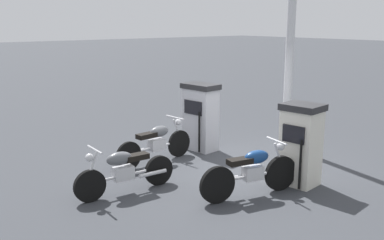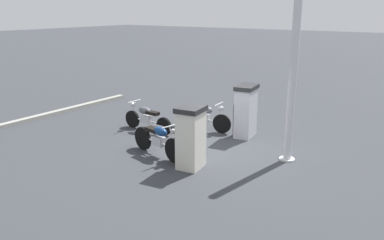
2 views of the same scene
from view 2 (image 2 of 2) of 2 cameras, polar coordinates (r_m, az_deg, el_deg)
The scene contains 8 objects.
ground_plane at distance 10.97m, azimuth 2.68°, elevation -4.06°, with size 120.00×120.00×0.00m, color #383A3F.
fuel_pump_near at distance 11.80m, azimuth 7.88°, elevation 1.36°, with size 0.63×0.91×1.59m.
fuel_pump_far at distance 9.38m, azimuth -0.19°, elevation -2.53°, with size 0.67×0.77×1.54m.
motorcycle_near_pump at distance 12.39m, azimuth 1.65°, elevation 0.57°, with size 1.99×0.56×0.94m.
motorcycle_far_pump at distance 10.25m, azimuth -4.95°, elevation -2.89°, with size 1.93×0.69×0.96m.
motorcycle_extra at distance 12.37m, azimuth -6.64°, elevation 0.30°, with size 1.93×0.56×0.92m.
canopy_support_pole at distance 9.86m, azimuth 14.51°, elevation 5.28°, with size 0.40×0.40×4.18m.
road_edge_kerb at distance 15.32m, azimuth -18.85°, elevation 1.17°, with size 0.34×6.44×0.12m.
Camera 2 is at (-5.37, 8.79, 3.78)m, focal length 36.37 mm.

